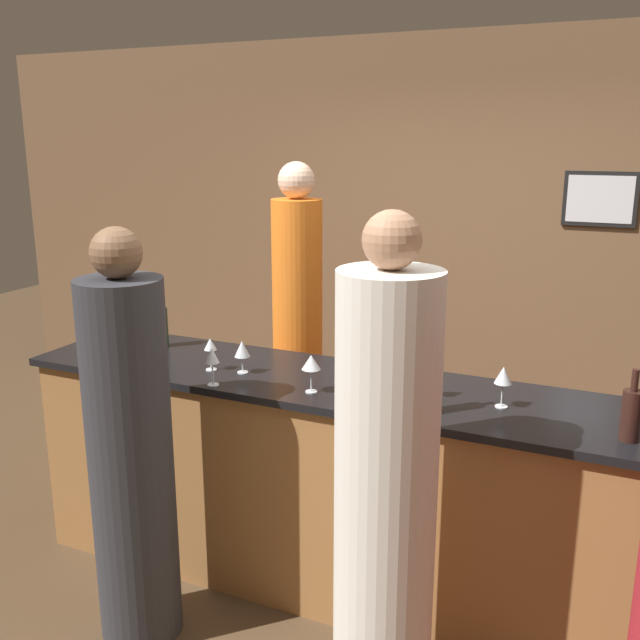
% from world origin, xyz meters
% --- Properties ---
extents(ground_plane, '(14.00, 14.00, 0.00)m').
position_xyz_m(ground_plane, '(0.00, 0.00, 0.00)').
color(ground_plane, '#4C3823').
extents(back_wall, '(8.00, 0.08, 2.80)m').
position_xyz_m(back_wall, '(0.00, 2.02, 1.40)').
color(back_wall, brown).
rests_on(back_wall, ground_plane).
extents(bar_counter, '(3.37, 0.67, 1.05)m').
position_xyz_m(bar_counter, '(0.00, 0.00, 0.53)').
color(bar_counter, '#996638').
rests_on(bar_counter, ground_plane).
extents(bartender, '(0.28, 0.28, 2.00)m').
position_xyz_m(bartender, '(-0.69, 0.70, 0.95)').
color(bartender, orange).
rests_on(bartender, ground_plane).
extents(guest_0, '(0.35, 0.35, 1.80)m').
position_xyz_m(guest_0, '(-0.80, -0.66, 0.83)').
color(guest_0, '#2D2D33').
rests_on(guest_0, ground_plane).
extents(guest_2, '(0.36, 0.36, 1.91)m').
position_xyz_m(guest_2, '(0.33, -0.67, 0.89)').
color(guest_2, silver).
rests_on(guest_2, ground_plane).
extents(wine_bottle_0, '(0.07, 0.07, 0.29)m').
position_xyz_m(wine_bottle_0, '(-1.21, 0.13, 1.16)').
color(wine_bottle_0, black).
rests_on(wine_bottle_0, bar_counter).
extents(wine_bottle_1, '(0.07, 0.07, 0.32)m').
position_xyz_m(wine_bottle_1, '(0.35, -0.19, 1.17)').
color(wine_bottle_1, black).
rests_on(wine_bottle_1, bar_counter).
extents(wine_bottle_2, '(0.07, 0.07, 0.27)m').
position_xyz_m(wine_bottle_2, '(1.08, -0.15, 1.15)').
color(wine_bottle_2, black).
rests_on(wine_bottle_2, bar_counter).
extents(wine_glass_0, '(0.06, 0.06, 0.16)m').
position_xyz_m(wine_glass_0, '(-0.75, -0.10, 1.17)').
color(wine_glass_0, silver).
rests_on(wine_glass_0, bar_counter).
extents(wine_glass_2, '(0.06, 0.06, 0.18)m').
position_xyz_m(wine_glass_2, '(-0.63, -0.28, 1.18)').
color(wine_glass_2, silver).
rests_on(wine_glass_2, bar_counter).
extents(wine_glass_3, '(0.08, 0.08, 0.17)m').
position_xyz_m(wine_glass_3, '(-0.19, -0.18, 1.18)').
color(wine_glass_3, silver).
rests_on(wine_glass_3, bar_counter).
extents(wine_glass_4, '(0.06, 0.06, 0.18)m').
position_xyz_m(wine_glass_4, '(0.30, -0.03, 1.19)').
color(wine_glass_4, silver).
rests_on(wine_glass_4, bar_counter).
extents(wine_glass_5, '(0.07, 0.07, 0.16)m').
position_xyz_m(wine_glass_5, '(-0.59, -0.08, 1.16)').
color(wine_glass_5, silver).
rests_on(wine_glass_5, bar_counter).
extents(wine_glass_6, '(0.07, 0.07, 0.18)m').
position_xyz_m(wine_glass_6, '(0.60, -0.02, 1.18)').
color(wine_glass_6, silver).
rests_on(wine_glass_6, bar_counter).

